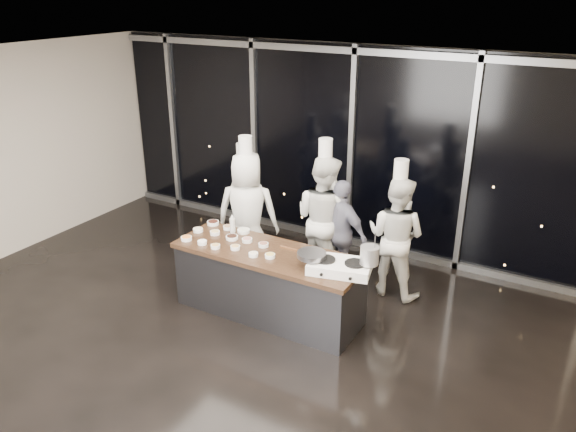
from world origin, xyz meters
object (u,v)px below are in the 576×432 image
object	(u,v)px
stock_pot	(370,255)
demo_counter	(269,283)
frying_pan	(311,255)
chef_right	(396,236)
chef_left	(247,213)
guest	(341,233)
stove	(340,266)
chef_center	(324,218)
chef_far_left	(244,205)

from	to	relation	value
stock_pot	demo_counter	bearing A→B (deg)	-177.35
frying_pan	chef_right	distance (m)	1.55
chef_left	guest	distance (m)	1.39
frying_pan	chef_left	size ratio (longest dim) A/B	0.30
guest	frying_pan	bearing A→B (deg)	116.60
stove	guest	xyz separation A→B (m)	(-0.55, 1.25, -0.19)
stock_pot	guest	bearing A→B (deg)	127.10
frying_pan	chef_right	size ratio (longest dim) A/B	0.32
frying_pan	chef_center	bearing A→B (deg)	97.08
chef_left	chef_center	bearing A→B (deg)	176.66
stock_pot	guest	size ratio (longest dim) A/B	0.14
stock_pot	chef_right	world-z (taller)	chef_right
demo_counter	stock_pot	bearing A→B (deg)	2.65
frying_pan	chef_center	xyz separation A→B (m)	(-0.50, 1.36, -0.13)
stock_pot	chef_left	xyz separation A→B (m)	(-2.21, 0.80, -0.22)
frying_pan	stock_pot	world-z (taller)	stock_pot
frying_pan	chef_left	bearing A→B (deg)	134.42
frying_pan	stove	bearing A→B (deg)	0.09
chef_left	chef_center	world-z (taller)	chef_center
frying_pan	chef_far_left	xyz separation A→B (m)	(-1.95, 1.49, -0.26)
chef_left	chef_far_left	bearing A→B (deg)	-75.18
stock_pot	chef_center	size ratio (longest dim) A/B	0.10
stove	chef_right	world-z (taller)	chef_right
chef_right	frying_pan	bearing A→B (deg)	75.44
stove	chef_left	bearing A→B (deg)	141.27
stove	stock_pot	size ratio (longest dim) A/B	3.72
demo_counter	chef_far_left	distance (m)	1.92
frying_pan	stock_pot	xyz separation A→B (m)	(0.66, 0.17, 0.08)
demo_counter	chef_far_left	bearing A→B (deg)	133.14
chef_far_left	chef_right	world-z (taller)	chef_right
demo_counter	stock_pot	world-z (taller)	stock_pot
chef_center	stock_pot	bearing A→B (deg)	146.59
stock_pot	guest	xyz separation A→B (m)	(-0.87, 1.15, -0.37)
stove	chef_far_left	size ratio (longest dim) A/B	0.45
frying_pan	chef_left	xyz separation A→B (m)	(-1.55, 0.98, -0.14)
frying_pan	stock_pot	distance (m)	0.69
frying_pan	chef_far_left	distance (m)	2.47
chef_left	guest	bearing A→B (deg)	171.15
guest	chef_right	size ratio (longest dim) A/B	0.80
demo_counter	chef_right	distance (m)	1.84
chef_left	chef_right	bearing A→B (deg)	168.91
stove	chef_far_left	xyz separation A→B (m)	(-2.29, 1.41, -0.16)
guest	stock_pot	bearing A→B (deg)	144.64
guest	chef_right	bearing A→B (deg)	-154.08
frying_pan	guest	size ratio (longest dim) A/B	0.40
stove	chef_far_left	world-z (taller)	chef_far_left
demo_counter	stove	world-z (taller)	stove
chef_left	guest	xyz separation A→B (m)	(1.34, 0.35, -0.16)
chef_left	chef_center	distance (m)	1.11
demo_counter	chef_center	bearing A→B (deg)	82.86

